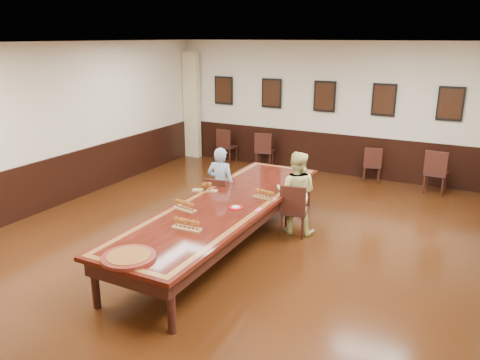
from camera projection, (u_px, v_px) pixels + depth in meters
The scene contains 23 objects.
floor at pixel (226, 247), 7.66m from camera, with size 8.00×10.00×0.02m, color black.
ceiling at pixel (224, 42), 6.71m from camera, with size 8.00×10.00×0.02m, color white.
wall_back at pixel (325, 108), 11.43m from camera, with size 8.00×0.02×3.20m, color beige.
wall_left at pixel (42, 128), 8.95m from camera, with size 0.02×10.00×3.20m, color beige.
chair_man at pixel (219, 200), 8.54m from camera, with size 0.41×0.44×0.87m, color black, non-canonical shape.
chair_woman at pixel (294, 209), 7.99m from camera, with size 0.43×0.47×0.93m, color black, non-canonical shape.
spare_chair_a at pixel (227, 145), 12.66m from camera, with size 0.43×0.47×0.92m, color black, non-canonical shape.
spare_chair_b at pixel (264, 150), 12.13m from camera, with size 0.44×0.48×0.94m, color black, non-canonical shape.
spare_chair_c at pixel (372, 164), 10.94m from camera, with size 0.40×0.43×0.85m, color black, non-canonical shape.
spare_chair_d at pixel (436, 172), 10.11m from camera, with size 0.46×0.50×0.98m, color black, non-canonical shape.
person_man at pixel (221, 185), 8.55m from camera, with size 0.51×0.33×1.39m, color teal.
person_woman at pixel (296, 193), 8.01m from camera, with size 0.72×0.56×1.45m, color #E0DE8C.
pink_phone at pixel (259, 210), 7.14m from camera, with size 0.07×0.14×0.01m, color #FF54AD.
curtain at pixel (192, 105), 12.97m from camera, with size 0.45×0.18×2.90m, color beige.
wainscoting at pixel (226, 218), 7.51m from camera, with size 8.00×10.00×1.00m.
conference_table at pixel (226, 211), 7.47m from camera, with size 1.40×5.00×0.76m.
posters at pixel (325, 96), 11.28m from camera, with size 6.14×0.04×0.74m.
flight_a at pixel (205, 187), 7.97m from camera, with size 0.45×0.26×0.16m.
flight_b at pixel (265, 195), 7.62m from camera, with size 0.42×0.17×0.15m.
flight_c at pixel (185, 206), 7.12m from camera, with size 0.42×0.20×0.15m.
flight_d at pixel (187, 224), 6.40m from camera, with size 0.43×0.15×0.16m.
red_plate_grp at pixel (236, 208), 7.21m from camera, with size 0.22×0.22×0.03m.
carved_platter at pixel (129, 257), 5.57m from camera, with size 0.84×0.84×0.05m.
Camera 1 is at (3.43, -6.10, 3.30)m, focal length 35.00 mm.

